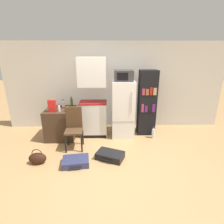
% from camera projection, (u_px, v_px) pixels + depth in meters
% --- Properties ---
extents(ground_plane, '(24.00, 24.00, 0.00)m').
position_uv_depth(ground_plane, '(109.00, 162.00, 3.66)').
color(ground_plane, tan).
extents(wall_back, '(6.40, 0.10, 2.50)m').
position_uv_depth(wall_back, '(115.00, 86.00, 5.16)').
color(wall_back, beige).
rests_on(wall_back, ground_plane).
extents(side_table, '(0.74, 0.75, 0.80)m').
position_uv_depth(side_table, '(61.00, 123.00, 4.66)').
color(side_table, '#422D1E').
rests_on(side_table, ground_plane).
extents(kitchen_hutch, '(0.72, 0.49, 2.09)m').
position_uv_depth(kitchen_hutch, '(93.00, 101.00, 4.63)').
color(kitchen_hutch, silver).
rests_on(kitchen_hutch, ground_plane).
extents(refrigerator, '(0.58, 0.61, 1.51)m').
position_uv_depth(refrigerator, '(123.00, 109.00, 4.67)').
color(refrigerator, white).
rests_on(refrigerator, ground_plane).
extents(microwave, '(0.46, 0.42, 0.27)m').
position_uv_depth(microwave, '(124.00, 75.00, 4.38)').
color(microwave, '#333333').
rests_on(microwave, refrigerator).
extents(bookshelf, '(0.47, 0.37, 1.77)m').
position_uv_depth(bookshelf, '(147.00, 103.00, 4.75)').
color(bookshelf, black).
rests_on(bookshelf, ground_plane).
extents(bottle_olive_oil, '(0.07, 0.07, 0.26)m').
position_uv_depth(bottle_olive_oil, '(72.00, 102.00, 4.75)').
color(bottle_olive_oil, '#566619').
rests_on(bottle_olive_oil, side_table).
extents(bottle_amber_beer, '(0.08, 0.08, 0.15)m').
position_uv_depth(bottle_amber_beer, '(67.00, 109.00, 4.34)').
color(bottle_amber_beer, brown).
rests_on(bottle_amber_beer, side_table).
extents(bottle_clear_short, '(0.06, 0.06, 0.19)m').
position_uv_depth(bottle_clear_short, '(59.00, 108.00, 4.33)').
color(bottle_clear_short, silver).
rests_on(bottle_clear_short, side_table).
extents(bottle_milk_white, '(0.09, 0.09, 0.20)m').
position_uv_depth(bottle_milk_white, '(63.00, 104.00, 4.68)').
color(bottle_milk_white, white).
rests_on(bottle_milk_white, side_table).
extents(bowl, '(0.12, 0.12, 0.03)m').
position_uv_depth(bowl, '(51.00, 107.00, 4.62)').
color(bowl, silver).
rests_on(bowl, side_table).
extents(cereal_box, '(0.19, 0.07, 0.30)m').
position_uv_depth(cereal_box, '(52.00, 106.00, 4.28)').
color(cereal_box, red).
rests_on(cereal_box, side_table).
extents(chair, '(0.42, 0.43, 0.99)m').
position_uv_depth(chair, '(74.00, 125.00, 4.12)').
color(chair, black).
rests_on(chair, ground_plane).
extents(suitcase_large_flat, '(0.58, 0.45, 0.13)m').
position_uv_depth(suitcase_large_flat, '(76.00, 162.00, 3.58)').
color(suitcase_large_flat, navy).
rests_on(suitcase_large_flat, ground_plane).
extents(suitcase_small_flat, '(0.67, 0.55, 0.15)m').
position_uv_depth(suitcase_small_flat, '(110.00, 155.00, 3.78)').
color(suitcase_small_flat, black).
rests_on(suitcase_small_flat, ground_plane).
extents(handbag, '(0.36, 0.20, 0.33)m').
position_uv_depth(handbag, '(38.00, 158.00, 3.59)').
color(handbag, '#33190F').
rests_on(handbag, ground_plane).
extents(water_bottle_front, '(0.08, 0.08, 0.33)m').
position_uv_depth(water_bottle_front, '(153.00, 133.00, 4.68)').
color(water_bottle_front, silver).
rests_on(water_bottle_front, ground_plane).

